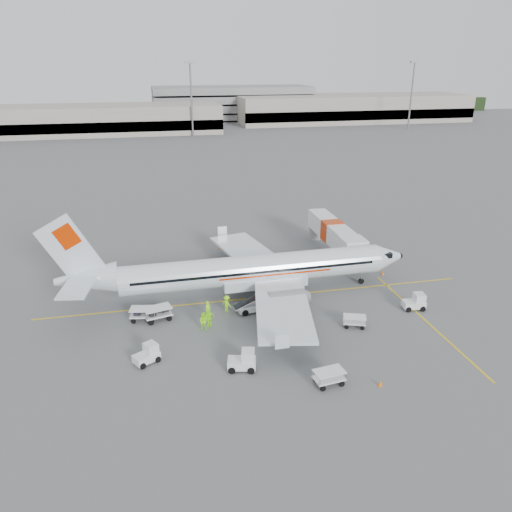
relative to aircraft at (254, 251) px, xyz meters
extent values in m
plane|color=#56595B|center=(0.47, -0.74, -4.87)|extent=(360.00, 360.00, 0.00)
cube|color=yellow|center=(0.47, -0.74, -4.87)|extent=(44.00, 0.20, 0.01)
cube|color=yellow|center=(14.47, -8.74, -4.87)|extent=(0.20, 20.00, 0.01)
cone|color=orange|center=(15.31, 1.93, -4.60)|extent=(0.33, 0.33, 0.54)
cone|color=orange|center=(-1.49, 14.34, -4.57)|extent=(0.37, 0.37, 0.60)
cone|color=orange|center=(5.89, -17.15, -4.61)|extent=(0.32, 0.32, 0.53)
imported|color=#8CE910|center=(-5.28, -3.92, -4.00)|extent=(0.75, 0.72, 1.73)
imported|color=#8CE910|center=(-5.93, -6.14, -3.99)|extent=(1.04, 0.93, 1.76)
imported|color=#8CE910|center=(-3.35, -3.00, -4.03)|extent=(1.17, 1.24, 1.68)
imported|color=#8CE910|center=(-5.38, -5.58, -3.98)|extent=(1.12, 0.70, 1.78)
camera|label=1|loc=(-9.85, -45.51, 17.82)|focal=35.00mm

